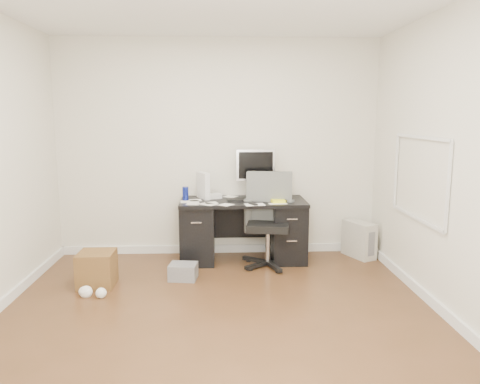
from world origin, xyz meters
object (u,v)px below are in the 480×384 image
object	(u,v)px
keyboard	(245,199)
pc_tower	(359,239)
lcd_monitor	(256,173)
desk	(243,228)
wicker_basket	(97,269)
office_chair	(268,221)

from	to	relation	value
keyboard	pc_tower	size ratio (longest dim) A/B	0.94
lcd_monitor	desk	bearing A→B (deg)	-128.02
desk	keyboard	xyz separation A→B (m)	(0.02, -0.03, 0.36)
keyboard	pc_tower	xyz separation A→B (m)	(1.44, 0.10, -0.54)
lcd_monitor	wicker_basket	xyz separation A→B (m)	(-1.73, -1.01, -0.87)
pc_tower	keyboard	bearing A→B (deg)	159.72
keyboard	wicker_basket	distance (m)	1.86
pc_tower	office_chair	bearing A→B (deg)	170.25
keyboard	wicker_basket	world-z (taller)	keyboard
keyboard	wicker_basket	bearing A→B (deg)	-158.62
office_chair	wicker_basket	xyz separation A→B (m)	(-1.85, -0.57, -0.37)
lcd_monitor	office_chair	world-z (taller)	lcd_monitor
lcd_monitor	keyboard	distance (m)	0.41
lcd_monitor	pc_tower	bearing A→B (deg)	-6.53
desk	office_chair	xyz separation A→B (m)	(0.28, -0.23, 0.15)
office_chair	pc_tower	xyz separation A→B (m)	(1.18, 0.31, -0.32)
office_chair	pc_tower	distance (m)	1.26
keyboard	office_chair	xyz separation A→B (m)	(0.26, -0.20, -0.21)
desk	office_chair	distance (m)	0.40
wicker_basket	office_chair	bearing A→B (deg)	17.03
keyboard	wicker_basket	xyz separation A→B (m)	(-1.58, -0.77, -0.58)
wicker_basket	desk	bearing A→B (deg)	27.04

